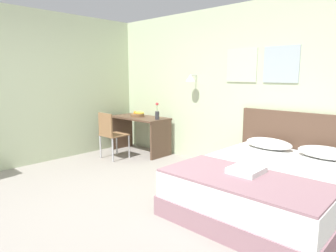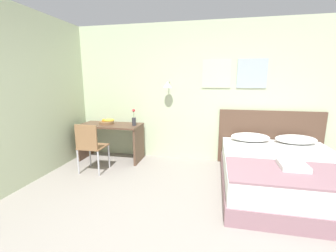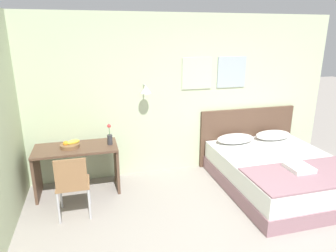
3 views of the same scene
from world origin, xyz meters
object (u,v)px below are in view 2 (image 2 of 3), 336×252
(throw_blanket, at_px, (301,174))
(pillow_left, at_px, (250,137))
(headboard, at_px, (269,138))
(desk_chair, at_px, (90,144))
(pillow_right, at_px, (296,139))
(bed, at_px, (284,174))
(folded_towel_near_foot, at_px, (293,165))
(desk, at_px, (111,135))
(flower_vase, at_px, (134,120))
(fruit_bowl, at_px, (107,122))

(throw_blanket, bearing_deg, pillow_left, 104.96)
(throw_blanket, bearing_deg, headboard, 90.00)
(pillow_left, relative_size, throw_blanket, 0.40)
(desk_chair, bearing_deg, pillow_right, 12.83)
(bed, distance_m, desk_chair, 3.08)
(folded_towel_near_foot, relative_size, desk_chair, 0.40)
(desk, bearing_deg, pillow_left, 1.65)
(pillow_right, distance_m, flower_vase, 2.91)
(desk_chair, bearing_deg, pillow_left, 16.21)
(pillow_left, xyz_separation_m, throw_blanket, (0.37, -1.39, -0.06))
(pillow_left, bearing_deg, bed, -64.95)
(flower_vase, bearing_deg, bed, -15.50)
(pillow_left, bearing_deg, throw_blanket, -75.04)
(pillow_left, relative_size, fruit_bowl, 2.24)
(headboard, distance_m, pillow_left, 0.46)
(pillow_left, relative_size, desk_chair, 0.76)
(throw_blanket, distance_m, desk, 3.30)
(folded_towel_near_foot, relative_size, desk, 0.29)
(pillow_right, xyz_separation_m, desk, (-3.40, -0.08, -0.08))
(bed, height_order, pillow_left, pillow_left)
(headboard, height_order, fruit_bowl, headboard)
(pillow_right, height_order, folded_towel_near_foot, pillow_right)
(pillow_right, relative_size, flower_vase, 2.07)
(throw_blanket, height_order, fruit_bowl, fruit_bowl)
(headboard, distance_m, pillow_right, 0.46)
(flower_vase, bearing_deg, pillow_left, 2.61)
(desk, bearing_deg, fruit_bowl, 179.87)
(desk, distance_m, flower_vase, 0.60)
(pillow_left, relative_size, pillow_right, 1.00)
(bed, height_order, pillow_right, pillow_right)
(desk_chair, bearing_deg, desk, 86.60)
(pillow_left, distance_m, fruit_bowl, 2.73)
(pillow_right, bearing_deg, throw_blanket, -104.96)
(headboard, xyz_separation_m, pillow_left, (-0.37, -0.26, 0.07))
(folded_towel_near_foot, height_order, fruit_bowl, fruit_bowl)
(pillow_left, distance_m, throw_blanket, 1.44)
(pillow_left, height_order, desk, desk)
(pillow_left, distance_m, pillow_right, 0.74)
(folded_towel_near_foot, bearing_deg, pillow_left, 104.61)
(bed, relative_size, desk, 1.71)
(bed, distance_m, fruit_bowl, 3.22)
(desk, relative_size, flower_vase, 3.75)
(folded_towel_near_foot, xyz_separation_m, fruit_bowl, (-3.05, 1.17, 0.20))
(pillow_left, height_order, desk_chair, desk_chair)
(desk, bearing_deg, pillow_right, 1.29)
(throw_blanket, height_order, desk_chair, desk_chair)
(bed, height_order, headboard, headboard)
(bed, height_order, fruit_bowl, fruit_bowl)
(pillow_left, bearing_deg, fruit_bowl, -178.39)
(fruit_bowl, height_order, flower_vase, flower_vase)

